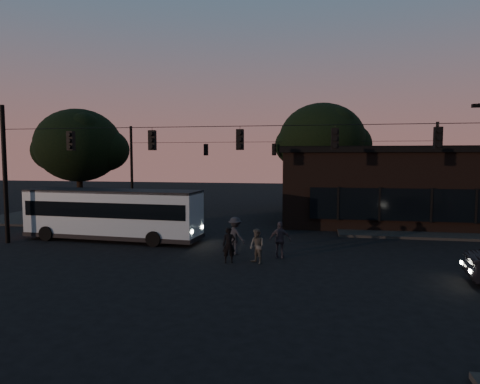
% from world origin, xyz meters
% --- Properties ---
extents(ground, '(120.00, 120.00, 0.00)m').
position_xyz_m(ground, '(0.00, 0.00, 0.00)').
color(ground, black).
rests_on(ground, ground).
extents(sidewalk_far_right, '(14.00, 10.00, 0.15)m').
position_xyz_m(sidewalk_far_right, '(12.00, 14.00, 0.07)').
color(sidewalk_far_right, black).
rests_on(sidewalk_far_right, ground).
extents(sidewalk_far_left, '(14.00, 10.00, 0.15)m').
position_xyz_m(sidewalk_far_left, '(-14.00, 14.00, 0.07)').
color(sidewalk_far_left, black).
rests_on(sidewalk_far_left, ground).
extents(building, '(15.40, 10.41, 5.40)m').
position_xyz_m(building, '(9.00, 15.97, 2.71)').
color(building, black).
rests_on(building, ground).
extents(tree_behind, '(7.60, 7.60, 9.43)m').
position_xyz_m(tree_behind, '(4.00, 22.00, 6.19)').
color(tree_behind, black).
rests_on(tree_behind, ground).
extents(tree_left, '(6.40, 6.40, 8.30)m').
position_xyz_m(tree_left, '(-14.00, 13.00, 5.57)').
color(tree_left, black).
rests_on(tree_left, ground).
extents(signal_rig_near, '(26.24, 0.30, 7.50)m').
position_xyz_m(signal_rig_near, '(0.00, 4.00, 4.45)').
color(signal_rig_near, black).
rests_on(signal_rig_near, ground).
extents(signal_rig_far, '(26.24, 0.30, 7.50)m').
position_xyz_m(signal_rig_far, '(0.00, 20.00, 4.20)').
color(signal_rig_far, black).
rests_on(signal_rig_far, ground).
extents(bus, '(10.32, 3.00, 2.87)m').
position_xyz_m(bus, '(-7.67, 5.81, 1.61)').
color(bus, '#859AA9').
rests_on(bus, ground).
extents(pedestrian_a, '(0.66, 0.51, 1.59)m').
position_xyz_m(pedestrian_a, '(-0.11, 1.87, 0.80)').
color(pedestrian_a, black).
rests_on(pedestrian_a, ground).
extents(pedestrian_b, '(0.95, 0.94, 1.54)m').
position_xyz_m(pedestrian_b, '(1.14, 1.97, 0.77)').
color(pedestrian_b, '#41403B').
rests_on(pedestrian_b, ground).
extents(pedestrian_c, '(1.01, 0.42, 1.72)m').
position_xyz_m(pedestrian_c, '(2.06, 3.15, 0.86)').
color(pedestrian_c, '#2D2933').
rests_on(pedestrian_c, ground).
extents(pedestrian_d, '(1.35, 1.21, 1.82)m').
position_xyz_m(pedestrian_d, '(-0.16, 3.59, 0.91)').
color(pedestrian_d, black).
rests_on(pedestrian_d, ground).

